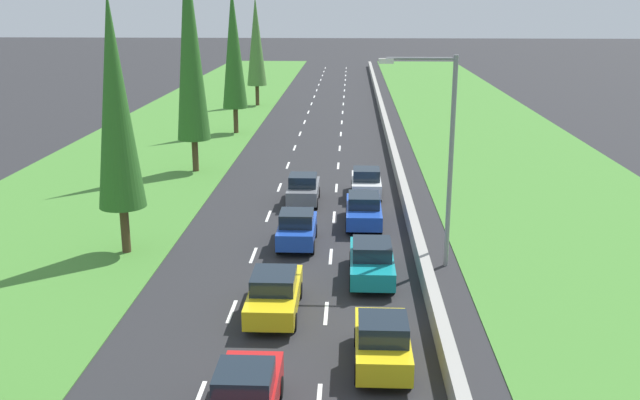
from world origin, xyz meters
name	(u,v)px	position (x,y,z in m)	size (l,w,h in m)	color
ground_plane	(322,128)	(0.00, 60.00, 0.00)	(300.00, 300.00, 0.00)	#28282B
grass_verge_left	(182,127)	(-12.65, 60.00, 0.02)	(14.00, 140.00, 0.04)	#478433
grass_verge_right	(483,129)	(14.35, 60.00, 0.02)	(14.00, 140.00, 0.04)	#478433
median_barrier	(386,124)	(5.70, 60.00, 0.42)	(0.44, 120.00, 0.85)	#9E9B93
lane_markings	(322,128)	(0.00, 60.00, 0.01)	(3.64, 116.00, 0.01)	white
yellow_hatchback_right_lane	(382,342)	(3.64, 17.19, 0.84)	(1.74, 3.90, 1.72)	yellow
red_hatchback_centre_lane_second	(246,394)	(-0.18, 13.95, 0.84)	(1.74, 3.90, 1.72)	red
teal_sedan_right_lane	(372,260)	(3.50, 24.46, 0.81)	(1.82, 4.50, 1.64)	teal
yellow_sedan_centre_lane	(274,293)	(-0.14, 20.93, 0.81)	(1.82, 4.50, 1.64)	yellow
blue_hatchback_centre_lane	(297,228)	(0.13, 28.45, 0.84)	(1.74, 3.90, 1.72)	#1E47B7
grey_hatchback_centre_lane	(303,189)	(-0.05, 35.58, 0.84)	(1.74, 3.90, 1.72)	slate
blue_sedan_right_lane	(364,210)	(3.29, 31.75, 0.81)	(1.82, 4.50, 1.64)	#1E47B7
white_hatchback_right_lane	(366,182)	(3.52, 37.21, 0.84)	(1.74, 3.90, 1.72)	white
poplar_tree_second	(115,103)	(-7.58, 27.14, 6.86)	(2.09, 2.09, 11.61)	#4C3823
poplar_tree_third	(190,42)	(-7.76, 42.98, 8.52)	(2.17, 2.17, 14.93)	#4C3823
poplar_tree_fourth	(233,48)	(-7.27, 57.10, 7.22)	(2.11, 2.11, 12.33)	#4C3823
poplar_tree_fifth	(256,41)	(-7.52, 73.48, 6.79)	(2.09, 2.09, 11.48)	#4C3823
street_light_mast	(443,147)	(6.42, 26.13, 5.23)	(3.20, 0.28, 9.00)	gray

